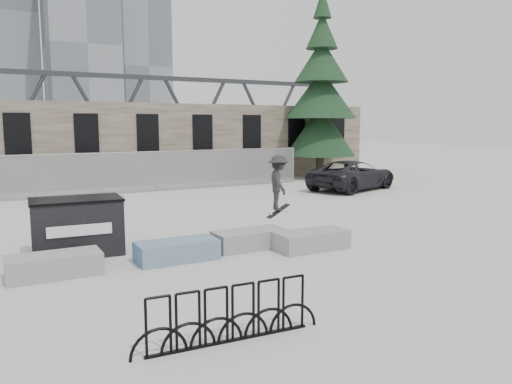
# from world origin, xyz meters

# --- Properties ---
(ground) EXTENTS (120.00, 120.00, 0.00)m
(ground) POSITION_xyz_m (0.00, 0.00, 0.00)
(ground) COLOR #B0B0AB
(ground) RESTS_ON ground
(stone_wall) EXTENTS (36.00, 2.58, 4.50)m
(stone_wall) POSITION_xyz_m (0.00, 16.24, 2.26)
(stone_wall) COLOR brown
(stone_wall) RESTS_ON ground
(chainlink_fence) EXTENTS (22.06, 0.06, 2.02)m
(chainlink_fence) POSITION_xyz_m (-0.00, 12.50, 1.04)
(chainlink_fence) COLOR gray
(chainlink_fence) RESTS_ON ground
(planter_far_left) EXTENTS (2.00, 0.90, 0.50)m
(planter_far_left) POSITION_xyz_m (-3.46, -0.11, 0.27)
(planter_far_left) COLOR gray
(planter_far_left) RESTS_ON ground
(planter_center_left) EXTENTS (2.00, 0.90, 0.50)m
(planter_center_left) POSITION_xyz_m (-0.62, -0.19, 0.27)
(planter_center_left) COLOR #2E5F8B
(planter_center_left) RESTS_ON ground
(planter_center_right) EXTENTS (2.00, 0.90, 0.50)m
(planter_center_right) POSITION_xyz_m (1.55, 0.03, 0.27)
(planter_center_right) COLOR gray
(planter_center_right) RESTS_ON ground
(planter_offset) EXTENTS (2.00, 0.90, 0.50)m
(planter_offset) POSITION_xyz_m (2.97, -0.87, 0.27)
(planter_offset) COLOR gray
(planter_offset) RESTS_ON ground
(dumpster) EXTENTS (2.33, 1.51, 1.48)m
(dumpster) POSITION_xyz_m (-2.68, 1.61, 0.75)
(dumpster) COLOR black
(dumpster) RESTS_ON ground
(bike_rack) EXTENTS (3.14, 0.22, 0.90)m
(bike_rack) POSITION_xyz_m (-1.48, -5.05, 0.44)
(bike_rack) COLOR black
(bike_rack) RESTS_ON ground
(spruce_tree) EXTENTS (4.37, 4.37, 11.50)m
(spruce_tree) POSITION_xyz_m (13.79, 13.77, 4.97)
(spruce_tree) COLOR #38281E
(spruce_tree) RESTS_ON ground
(truss_bridge) EXTENTS (70.00, 3.00, 9.80)m
(truss_bridge) POSITION_xyz_m (10.00, 55.00, 4.13)
(truss_bridge) COLOR #2D3033
(truss_bridge) RESTS_ON ground
(suv) EXTENTS (5.92, 4.06, 1.50)m
(suv) POSITION_xyz_m (11.96, 8.35, 0.75)
(suv) COLOR black
(suv) RESTS_ON ground
(skateboarder) EXTENTS (0.88, 1.18, 1.83)m
(skateboarder) POSITION_xyz_m (2.79, 0.57, 1.68)
(skateboarder) COLOR #262628
(skateboarder) RESTS_ON ground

